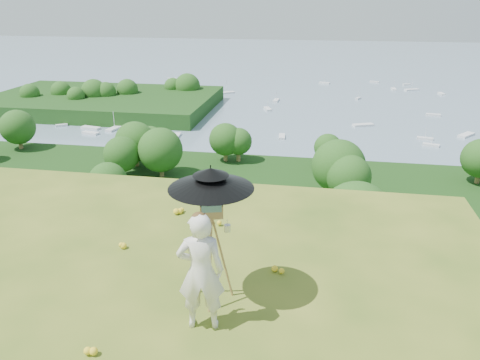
# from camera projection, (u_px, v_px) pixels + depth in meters

# --- Properties ---
(forest_slope) EXTENTS (140.00, 56.00, 22.00)m
(forest_slope) POSITION_uv_depth(u_px,v_px,m) (270.00, 343.00, 48.15)
(forest_slope) COLOR #16360E
(forest_slope) RESTS_ON bay_water
(shoreline_tier) EXTENTS (170.00, 28.00, 8.00)m
(shoreline_tier) POSITION_uv_depth(u_px,v_px,m) (293.00, 228.00, 87.39)
(shoreline_tier) COLOR slate
(shoreline_tier) RESTS_ON bay_water
(bay_water) EXTENTS (700.00, 700.00, 0.00)m
(bay_water) POSITION_uv_depth(u_px,v_px,m) (315.00, 77.00, 237.98)
(bay_water) COLOR #7595A7
(bay_water) RESTS_ON ground
(peninsula) EXTENTS (90.00, 60.00, 12.00)m
(peninsula) POSITION_uv_depth(u_px,v_px,m) (102.00, 95.00, 170.12)
(peninsula) COLOR #16360E
(peninsula) RESTS_ON bay_water
(slope_trees) EXTENTS (110.00, 50.00, 6.00)m
(slope_trees) POSITION_uv_depth(u_px,v_px,m) (273.00, 222.00, 43.03)
(slope_trees) COLOR #274D17
(slope_trees) RESTS_ON forest_slope
(harbor_town) EXTENTS (110.00, 22.00, 5.00)m
(harbor_town) POSITION_uv_depth(u_px,v_px,m) (294.00, 196.00, 85.01)
(harbor_town) COLOR silver
(harbor_town) RESTS_ON shoreline_tier
(moored_boats) EXTENTS (140.00, 140.00, 0.70)m
(moored_boats) POSITION_uv_depth(u_px,v_px,m) (274.00, 110.00, 167.39)
(moored_boats) COLOR white
(moored_boats) RESTS_ON bay_water
(painter) EXTENTS (0.70, 0.53, 1.74)m
(painter) POSITION_uv_depth(u_px,v_px,m) (201.00, 272.00, 6.25)
(painter) COLOR silver
(painter) RESTS_ON ground
(field_easel) EXTENTS (0.80, 0.80, 1.71)m
(field_easel) POSITION_uv_depth(u_px,v_px,m) (212.00, 250.00, 6.82)
(field_easel) COLOR #A78746
(field_easel) RESTS_ON ground
(sun_umbrella) EXTENTS (1.49, 1.49, 0.76)m
(sun_umbrella) POSITION_uv_depth(u_px,v_px,m) (211.00, 191.00, 6.50)
(sun_umbrella) COLOR black
(sun_umbrella) RESTS_ON field_easel
(painter_cap) EXTENTS (0.22, 0.26, 0.10)m
(painter_cap) POSITION_uv_depth(u_px,v_px,m) (199.00, 216.00, 5.95)
(painter_cap) COLOR #C06979
(painter_cap) RESTS_ON painter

